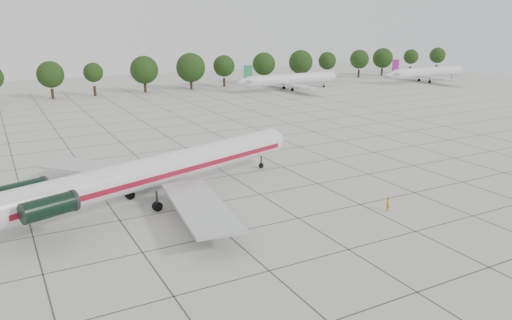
# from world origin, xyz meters

# --- Properties ---
(ground) EXTENTS (260.00, 260.00, 0.00)m
(ground) POSITION_xyz_m (0.00, 0.00, 0.00)
(ground) COLOR beige
(ground) RESTS_ON ground
(apron_joints) EXTENTS (170.00, 170.00, 0.02)m
(apron_joints) POSITION_xyz_m (0.00, 15.00, 0.01)
(apron_joints) COLOR #383838
(apron_joints) RESTS_ON ground
(main_airliner) EXTENTS (41.13, 31.43, 9.86)m
(main_airliner) POSITION_xyz_m (-12.08, 3.37, 3.48)
(main_airliner) COLOR silver
(main_airliner) RESTS_ON ground
(ground_crew) EXTENTS (0.67, 0.63, 1.54)m
(ground_crew) POSITION_xyz_m (9.31, -10.74, 0.77)
(ground_crew) COLOR #BC780B
(ground_crew) RESTS_ON ground
(bg_airliner_d) EXTENTS (28.24, 27.20, 7.40)m
(bg_airliner_d) POSITION_xyz_m (48.45, 70.24, 2.91)
(bg_airliner_d) COLOR silver
(bg_airliner_d) RESTS_ON ground
(bg_airliner_e) EXTENTS (28.24, 27.20, 7.40)m
(bg_airliner_e) POSITION_xyz_m (95.28, 65.16, 2.91)
(bg_airliner_e) COLOR silver
(bg_airliner_e) RESTS_ON ground
(tree_line) EXTENTS (249.86, 8.44, 10.22)m
(tree_line) POSITION_xyz_m (-11.68, 85.00, 5.98)
(tree_line) COLOR #332114
(tree_line) RESTS_ON ground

